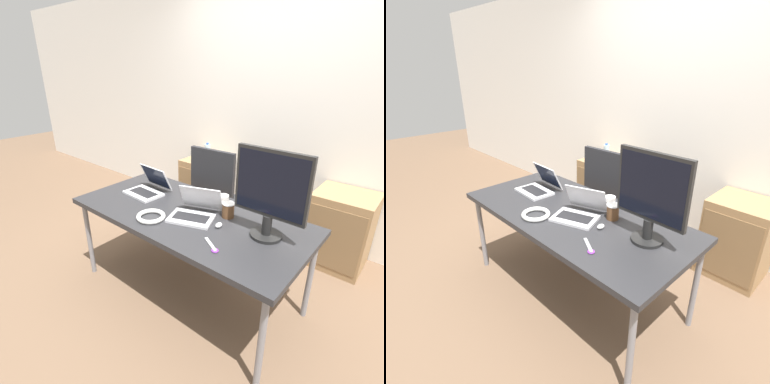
% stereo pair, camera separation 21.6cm
% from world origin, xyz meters
% --- Properties ---
extents(ground_plane, '(14.00, 14.00, 0.00)m').
position_xyz_m(ground_plane, '(0.00, 0.00, 0.00)').
color(ground_plane, brown).
extents(wall_back, '(10.00, 0.05, 2.60)m').
position_xyz_m(wall_back, '(0.00, 1.45, 1.30)').
color(wall_back, silver).
rests_on(wall_back, ground_plane).
extents(desk, '(1.76, 0.84, 0.73)m').
position_xyz_m(desk, '(0.00, 0.00, 0.68)').
color(desk, '#28282B').
rests_on(desk, ground_plane).
extents(office_chair, '(0.56, 0.57, 1.05)m').
position_xyz_m(office_chair, '(-0.20, 0.74, 0.39)').
color(office_chair, '#232326').
rests_on(office_chair, ground_plane).
extents(cabinet_left, '(0.50, 0.47, 0.70)m').
position_xyz_m(cabinet_left, '(-0.74, 1.19, 0.35)').
color(cabinet_left, '#99754C').
rests_on(cabinet_left, ground_plane).
extents(cabinet_right, '(0.50, 0.47, 0.70)m').
position_xyz_m(cabinet_right, '(0.79, 1.19, 0.35)').
color(cabinet_right, '#99754C').
rests_on(cabinet_right, ground_plane).
extents(water_bottle, '(0.07, 0.07, 0.20)m').
position_xyz_m(water_bottle, '(-0.74, 1.19, 0.79)').
color(water_bottle, silver).
rests_on(water_bottle, cabinet_left).
extents(laptop_left, '(0.32, 0.31, 0.21)m').
position_xyz_m(laptop_left, '(-0.50, 0.06, 0.77)').
color(laptop_left, silver).
rests_on(laptop_left, desk).
extents(laptop_right, '(0.36, 0.39, 0.21)m').
position_xyz_m(laptop_right, '(0.08, -0.02, 0.77)').
color(laptop_right, silver).
rests_on(laptop_right, desk).
extents(monitor, '(0.46, 0.20, 0.56)m').
position_xyz_m(monitor, '(0.59, 0.07, 1.03)').
color(monitor, black).
rests_on(monitor, desk).
extents(mouse, '(0.04, 0.06, 0.03)m').
position_xyz_m(mouse, '(0.29, -0.03, 0.74)').
color(mouse, silver).
rests_on(mouse, desk).
extents(coffee_cup_white, '(0.08, 0.08, 0.11)m').
position_xyz_m(coffee_cup_white, '(0.16, 0.22, 0.78)').
color(coffee_cup_white, white).
rests_on(coffee_cup_white, desk).
extents(coffee_cup_brown, '(0.09, 0.09, 0.11)m').
position_xyz_m(coffee_cup_brown, '(0.26, 0.13, 0.78)').
color(coffee_cup_brown, brown).
rests_on(coffee_cup_brown, desk).
extents(cable_coil, '(0.21, 0.21, 0.03)m').
position_xyz_m(cable_coil, '(-0.14, -0.24, 0.74)').
color(cable_coil, white).
rests_on(cable_coil, desk).
extents(scissors, '(0.16, 0.11, 0.01)m').
position_xyz_m(scissors, '(0.40, -0.25, 0.73)').
color(scissors, '#B2B2B7').
rests_on(scissors, desk).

